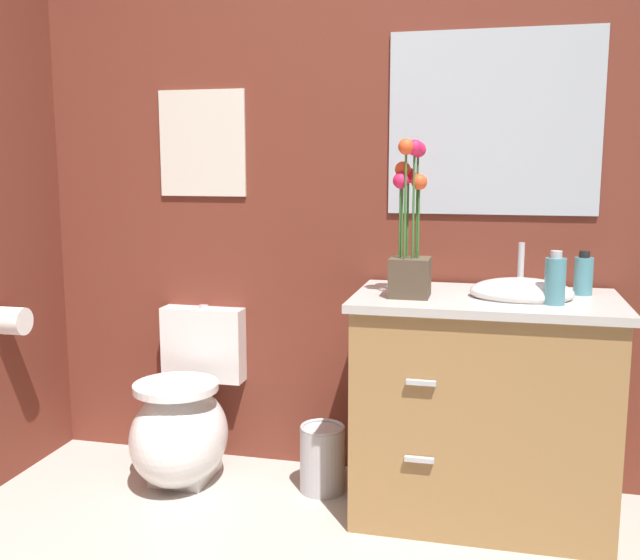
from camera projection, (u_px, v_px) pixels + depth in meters
wall_back at (410, 175)px, 2.92m from camera, size 4.29×0.05×2.50m
toilet at (184, 422)px, 3.00m from camera, size 0.38×0.59×0.69m
vanity_cabinet at (483, 404)px, 2.67m from camera, size 0.94×0.56×1.01m
flower_vase at (410, 242)px, 2.57m from camera, size 0.14×0.14×0.55m
soap_bottle at (555, 280)px, 2.44m from camera, size 0.07×0.07×0.18m
lotion_bottle at (583, 275)px, 2.63m from camera, size 0.07×0.07×0.16m
trash_bin at (322, 458)px, 2.90m from camera, size 0.18×0.18×0.27m
wall_poster at (202, 143)px, 3.08m from camera, size 0.38×0.01×0.44m
wall_mirror at (493, 123)px, 2.79m from camera, size 0.80×0.01×0.70m
toilet_paper_roll at (13, 321)px, 2.89m from camera, size 0.11×0.11×0.11m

